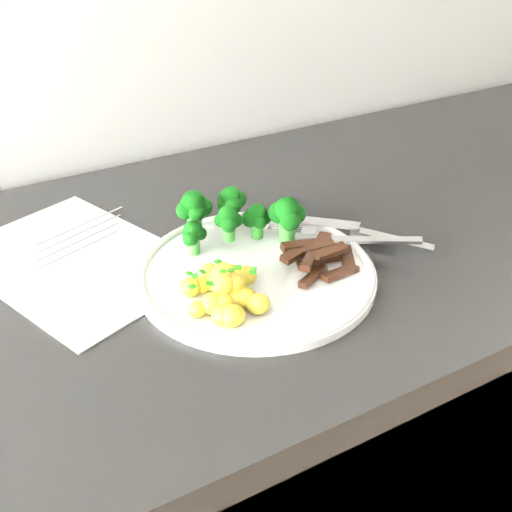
% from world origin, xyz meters
% --- Properties ---
extents(counter, '(2.48, 0.62, 0.93)m').
position_xyz_m(counter, '(0.06, 1.66, 0.46)').
color(counter, black).
rests_on(counter, ground).
extents(recipe_paper, '(0.29, 0.34, 0.00)m').
position_xyz_m(recipe_paper, '(-0.16, 1.73, 0.93)').
color(recipe_paper, white).
rests_on(recipe_paper, counter).
extents(plate, '(0.28, 0.28, 0.02)m').
position_xyz_m(plate, '(0.01, 1.59, 0.94)').
color(plate, white).
rests_on(plate, counter).
extents(broccoli, '(0.15, 0.11, 0.07)m').
position_xyz_m(broccoli, '(0.03, 1.67, 0.98)').
color(broccoli, '#286921').
rests_on(broccoli, plate).
extents(potatoes, '(0.10, 0.11, 0.04)m').
position_xyz_m(potatoes, '(-0.05, 1.56, 0.95)').
color(potatoes, gold).
rests_on(potatoes, plate).
extents(beef_strips, '(0.10, 0.07, 0.03)m').
position_xyz_m(beef_strips, '(0.08, 1.57, 0.95)').
color(beef_strips, black).
rests_on(beef_strips, plate).
extents(fork, '(0.15, 0.14, 0.02)m').
position_xyz_m(fork, '(0.14, 1.59, 0.95)').
color(fork, silver).
rests_on(fork, plate).
extents(knife, '(0.16, 0.18, 0.02)m').
position_xyz_m(knife, '(0.18, 1.59, 0.94)').
color(knife, silver).
rests_on(knife, plate).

